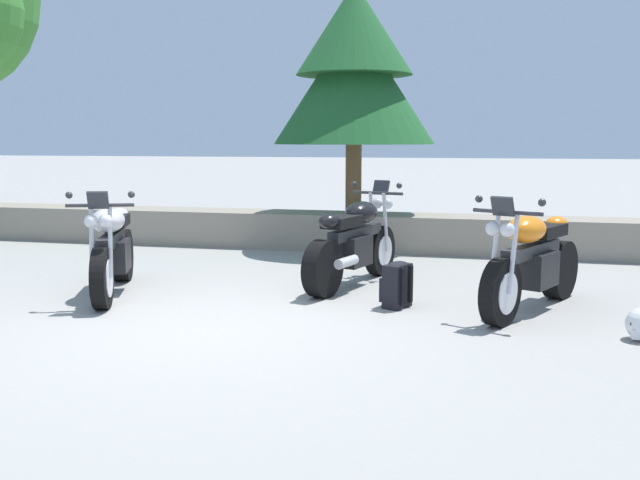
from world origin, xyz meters
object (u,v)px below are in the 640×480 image
object	(u,v)px
rider_backpack	(397,284)
motorcycle_orange_far_right	(532,263)
motorcycle_black_centre	(355,244)
motorcycle_silver_near_left	(112,250)
pine_tree_mid_left	(354,68)

from	to	relation	value
rider_backpack	motorcycle_orange_far_right	bearing A→B (deg)	6.08
motorcycle_orange_far_right	rider_backpack	xyz separation A→B (m)	(-1.30, -0.14, -0.24)
motorcycle_black_centre	rider_backpack	size ratio (longest dim) A/B	4.30
motorcycle_black_centre	rider_backpack	xyz separation A→B (m)	(0.62, -0.99, -0.24)
motorcycle_silver_near_left	pine_tree_mid_left	distance (m)	4.91
motorcycle_orange_far_right	rider_backpack	world-z (taller)	motorcycle_orange_far_right
pine_tree_mid_left	motorcycle_black_centre	bearing A→B (deg)	-78.85
motorcycle_silver_near_left	motorcycle_black_centre	world-z (taller)	same
motorcycle_black_centre	rider_backpack	world-z (taller)	motorcycle_black_centre
rider_backpack	pine_tree_mid_left	xyz separation A→B (m)	(-1.17, 3.81, 2.51)
motorcycle_silver_near_left	motorcycle_orange_far_right	distance (m)	4.40
motorcycle_silver_near_left	pine_tree_mid_left	size ratio (longest dim) A/B	0.57
motorcycle_silver_near_left	motorcycle_orange_far_right	world-z (taller)	same
rider_backpack	pine_tree_mid_left	size ratio (longest dim) A/B	0.14
motorcycle_orange_far_right	pine_tree_mid_left	xyz separation A→B (m)	(-2.47, 3.67, 2.26)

